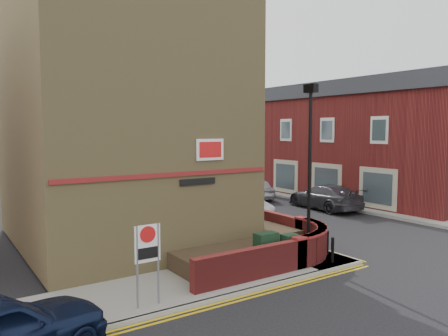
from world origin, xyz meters
TOP-DOWN VIEW (x-y plane):
  - ground at (0.00, 0.00)m, footprint 120.00×120.00m
  - pavement_corner at (-3.50, 1.50)m, footprint 13.00×3.00m
  - pavement_main at (2.00, 16.00)m, footprint 2.00×32.00m
  - pavement_far at (13.00, 13.00)m, footprint 4.00×40.00m
  - kerb_side at (-3.50, 0.00)m, footprint 13.00×0.15m
  - kerb_main_near at (3.00, 16.00)m, footprint 0.15×32.00m
  - kerb_main_far at (11.00, 13.00)m, footprint 0.15×40.00m
  - yellow_lines_side at (-3.50, -0.25)m, footprint 13.00×0.28m
  - yellow_lines_main at (3.25, 16.00)m, footprint 0.28×32.00m
  - corner_building at (-2.84, 8.00)m, footprint 8.95×10.40m
  - garden_wall at (0.00, 2.50)m, footprint 6.80×6.00m
  - lamppost at (1.60, 1.20)m, footprint 0.25×0.50m
  - utility_cabinet_large at (-0.30, 1.30)m, footprint 0.80×0.45m
  - utility_cabinet_small at (0.50, 1.00)m, footprint 0.55×0.40m
  - bollard_near at (2.00, 0.40)m, footprint 0.11×0.11m
  - bollard_far at (2.60, 1.20)m, footprint 0.11×0.11m
  - zone_sign at (-5.00, 0.50)m, footprint 0.72×0.07m
  - far_terrace at (14.50, 17.00)m, footprint 5.40×30.40m
  - far_terrace_cream at (14.50, 38.00)m, footprint 5.40×12.40m
  - tree_near at (2.00, 14.05)m, footprint 3.64×3.65m
  - tree_mid at (2.00, 22.05)m, footprint 4.03×4.03m
  - tree_far at (2.00, 30.05)m, footprint 3.81×3.81m
  - traffic_light_assembly at (2.40, 25.00)m, footprint 0.20×0.16m
  - silver_car_near at (5.00, 9.28)m, footprint 1.76×3.86m
  - red_car_main at (4.12, 16.59)m, footprint 4.43×5.82m
  - grey_car_far at (10.13, 8.38)m, footprint 2.61×5.39m
  - silver_car_far at (9.21, 14.00)m, footprint 3.10×4.60m

SIDE VIEW (x-z plane):
  - ground at x=0.00m, z-range 0.00..0.00m
  - garden_wall at x=0.00m, z-range -0.60..0.60m
  - yellow_lines_side at x=-3.50m, z-range 0.00..0.01m
  - yellow_lines_main at x=3.25m, z-range 0.00..0.01m
  - pavement_corner at x=-3.50m, z-range 0.00..0.12m
  - pavement_main at x=2.00m, z-range 0.00..0.12m
  - pavement_far at x=13.00m, z-range 0.00..0.12m
  - kerb_side at x=-3.50m, z-range 0.00..0.12m
  - kerb_main_near at x=3.00m, z-range 0.00..0.12m
  - kerb_main_far at x=11.00m, z-range 0.00..0.12m
  - bollard_near at x=2.00m, z-range 0.12..1.02m
  - bollard_far at x=2.60m, z-range 0.12..1.02m
  - silver_car_near at x=5.00m, z-range 0.00..1.23m
  - utility_cabinet_small at x=0.50m, z-range 0.12..1.22m
  - utility_cabinet_large at x=-0.30m, z-range 0.12..1.32m
  - silver_car_far at x=9.21m, z-range 0.00..1.46m
  - red_car_main at x=4.12m, z-range 0.00..1.47m
  - grey_car_far at x=10.13m, z-range 0.00..1.51m
  - zone_sign at x=-5.00m, z-range 0.54..2.74m
  - traffic_light_assembly at x=2.40m, z-range 0.68..4.88m
  - lamppost at x=1.60m, z-range 0.19..6.49m
  - far_terrace at x=14.50m, z-range 0.04..8.04m
  - far_terrace_cream at x=14.50m, z-range 0.05..8.05m
  - tree_near at x=2.00m, z-range 1.35..8.05m
  - tree_far at x=2.00m, z-range 1.41..8.42m
  - tree_mid at x=2.00m, z-range 1.49..8.91m
  - corner_building at x=-2.84m, z-range -0.57..13.03m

